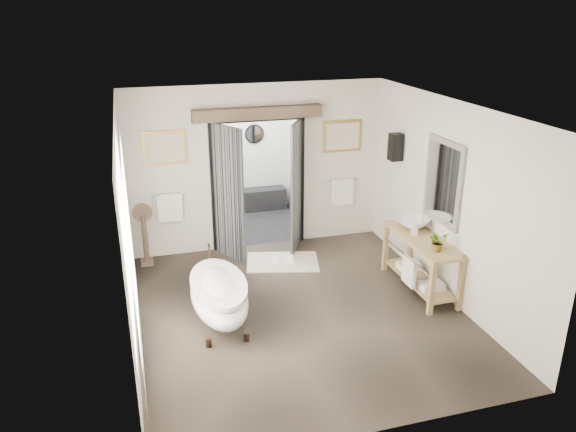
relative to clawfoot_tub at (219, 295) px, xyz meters
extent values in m
plane|color=#504537|center=(1.13, -0.10, -0.40)|extent=(5.00, 5.00, 0.00)
cube|color=beige|center=(1.13, -2.60, 1.05)|extent=(4.50, 0.02, 2.90)
cube|color=beige|center=(-1.12, -0.10, 1.05)|extent=(0.02, 5.00, 2.90)
cube|color=beige|center=(3.38, -0.10, 1.05)|extent=(0.02, 5.00, 2.90)
cube|color=beige|center=(-0.39, 2.40, 1.05)|extent=(1.45, 0.02, 2.90)
cube|color=beige|center=(2.66, 2.40, 1.05)|extent=(1.45, 0.02, 2.90)
cube|color=beige|center=(1.13, 2.40, 2.20)|extent=(1.60, 0.02, 0.60)
cube|color=silver|center=(1.13, -0.10, 2.50)|extent=(4.50, 5.00, 0.02)
cube|color=white|center=(-1.07, -0.70, 0.95)|extent=(0.02, 2.20, 2.70)
cube|color=gray|center=(3.36, 0.07, 1.30)|extent=(0.05, 0.95, 1.25)
cube|color=silver|center=(3.33, 0.07, 1.30)|extent=(0.01, 0.80, 1.10)
cube|color=black|center=(3.26, 1.45, 1.50)|extent=(0.20, 0.20, 0.45)
sphere|color=#FFCC8C|center=(3.26, 1.45, 1.50)|extent=(0.10, 0.10, 0.10)
cube|color=black|center=(1.13, 3.40, -0.40)|extent=(2.20, 2.00, 0.01)
cube|color=silver|center=(1.13, 3.40, 2.10)|extent=(2.20, 2.00, 0.02)
cube|color=white|center=(1.13, 4.40, 0.85)|extent=(2.20, 0.02, 2.50)
cube|color=white|center=(0.03, 3.40, 0.85)|extent=(0.02, 2.00, 2.50)
cube|color=white|center=(2.23, 3.40, 0.85)|extent=(0.02, 2.00, 2.50)
cube|color=black|center=(1.13, 4.22, -0.18)|extent=(2.00, 0.35, 0.45)
cylinder|color=silver|center=(0.73, 4.37, 1.20)|extent=(0.40, 0.03, 0.40)
cylinder|color=silver|center=(1.53, 4.37, 1.20)|extent=(0.40, 0.03, 0.40)
cube|color=black|center=(0.33, 2.40, 0.75)|extent=(0.07, 0.10, 2.30)
cube|color=black|center=(1.93, 2.40, 0.75)|extent=(0.07, 0.10, 2.30)
cube|color=black|center=(1.13, 2.40, 1.90)|extent=(1.67, 0.10, 0.07)
cube|color=black|center=(0.53, 2.05, 0.75)|extent=(0.42, 0.72, 2.30)
cube|color=black|center=(1.73, 2.05, 0.75)|extent=(0.42, 0.72, 2.30)
cube|color=brown|center=(1.13, 2.30, 2.02)|extent=(2.20, 0.20, 0.20)
cube|color=#AD8B3E|center=(-0.42, 2.38, 1.52)|extent=(0.72, 0.03, 0.57)
cube|color=beige|center=(-0.42, 2.37, 1.52)|extent=(0.62, 0.01, 0.47)
cube|color=#AD8B3E|center=(2.68, 2.38, 1.52)|extent=(0.72, 0.03, 0.57)
cube|color=beige|center=(2.68, 2.37, 1.52)|extent=(0.62, 0.01, 0.47)
cylinder|color=silver|center=(-0.42, 2.34, 0.72)|extent=(0.60, 0.02, 0.02)
cube|color=white|center=(-0.42, 2.32, 0.50)|extent=(0.42, 0.08, 0.48)
cylinder|color=silver|center=(2.68, 2.34, 0.72)|extent=(0.60, 0.02, 0.02)
cube|color=white|center=(2.68, 2.32, 0.50)|extent=(0.42, 0.08, 0.48)
cylinder|color=#2E2118|center=(-0.25, -0.60, -0.34)|extent=(0.08, 0.08, 0.12)
cylinder|color=#2E2118|center=(0.25, -0.60, -0.34)|extent=(0.08, 0.08, 0.12)
cylinder|color=#2E2118|center=(-0.25, 0.59, -0.34)|extent=(0.08, 0.08, 0.12)
cylinder|color=#2E2118|center=(0.25, 0.59, -0.34)|extent=(0.08, 0.08, 0.12)
ellipsoid|color=white|center=(0.00, 0.00, -0.02)|extent=(0.75, 1.69, 0.54)
cylinder|color=#2E2118|center=(0.00, 0.77, 0.31)|extent=(0.03, 0.03, 0.22)
cube|color=tan|center=(2.88, -0.67, 0.02)|extent=(0.07, 0.07, 0.85)
cube|color=tan|center=(3.34, -0.67, 0.02)|extent=(0.07, 0.07, 0.85)
cube|color=tan|center=(2.88, 0.81, 0.02)|extent=(0.07, 0.07, 0.85)
cube|color=tan|center=(3.34, 0.81, 0.02)|extent=(0.07, 0.07, 0.85)
cube|color=tan|center=(3.11, 0.07, 0.42)|extent=(0.55, 1.60, 0.05)
cube|color=tan|center=(3.11, 0.07, -0.24)|extent=(0.45, 1.50, 0.03)
cylinder|color=silver|center=(2.84, 0.07, 0.20)|extent=(0.02, 1.40, 0.02)
cube|color=white|center=(2.84, -0.08, 0.00)|extent=(0.06, 0.34, 0.42)
cube|color=white|center=(3.11, -0.28, -0.18)|extent=(0.35, 0.25, 0.10)
cube|color=white|center=(3.11, 0.42, -0.18)|extent=(0.35, 0.25, 0.10)
cube|color=brown|center=(-0.88, 2.12, -0.36)|extent=(0.21, 0.21, 0.08)
cylinder|color=brown|center=(-0.88, 2.12, 0.07)|extent=(0.09, 0.09, 0.81)
cylinder|color=silver|center=(-0.88, 2.14, 0.53)|extent=(0.28, 0.02, 0.28)
cylinder|color=brown|center=(-0.88, 2.13, 0.53)|extent=(0.32, 0.01, 0.32)
cube|color=beige|center=(1.34, 1.55, -0.39)|extent=(1.36, 1.06, 0.01)
cube|color=white|center=(1.21, 1.54, -0.36)|extent=(0.18, 0.30, 0.05)
cube|color=white|center=(1.47, 1.54, -0.36)|extent=(0.18, 0.30, 0.05)
imported|color=white|center=(3.13, 0.44, 0.54)|extent=(0.54, 0.54, 0.18)
imported|color=gray|center=(3.07, -0.40, 0.59)|extent=(0.29, 0.26, 0.28)
imported|color=gray|center=(3.03, 0.21, 0.54)|extent=(0.11, 0.11, 0.19)
imported|color=gray|center=(3.07, 0.77, 0.53)|extent=(0.16, 0.16, 0.17)
camera|label=1|loc=(-0.97, -6.77, 3.73)|focal=35.00mm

